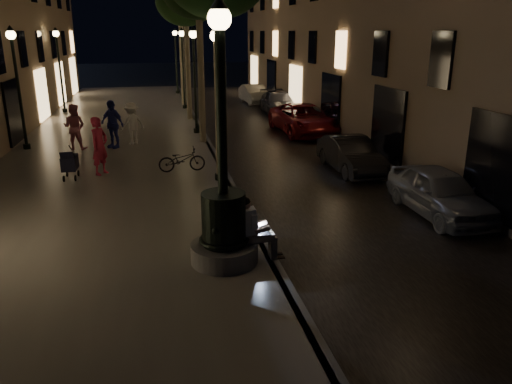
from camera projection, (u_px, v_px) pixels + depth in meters
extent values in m
plane|color=black|center=(205.00, 141.00, 22.79)|extent=(120.00, 120.00, 0.00)
cube|color=black|center=(269.00, 138.00, 23.37)|extent=(6.00, 45.00, 0.02)
cube|color=slate|center=(115.00, 143.00, 21.99)|extent=(8.00, 45.00, 0.20)
cube|color=#59595B|center=(205.00, 139.00, 22.76)|extent=(0.25, 45.00, 0.20)
cylinder|color=#59595B|center=(224.00, 252.00, 10.36)|extent=(1.40, 1.40, 0.40)
cylinder|color=black|center=(224.00, 219.00, 10.13)|extent=(0.90, 0.90, 1.10)
torus|color=black|center=(224.00, 239.00, 10.27)|extent=(1.04, 1.04, 0.10)
torus|color=black|center=(223.00, 200.00, 10.01)|extent=(0.89, 0.89, 0.09)
cylinder|color=black|center=(221.00, 113.00, 9.47)|extent=(0.20, 0.20, 3.20)
sphere|color=#FFD88C|center=(219.00, 19.00, 8.95)|extent=(0.44, 0.44, 0.44)
cone|color=black|center=(219.00, 2.00, 8.86)|extent=(0.36, 0.36, 0.25)
cube|color=tan|center=(250.00, 237.00, 10.38)|extent=(0.38, 0.25, 0.19)
cube|color=white|center=(247.00, 222.00, 10.26)|extent=(0.47, 0.27, 0.59)
sphere|color=tan|center=(246.00, 204.00, 10.13)|extent=(0.22, 0.22, 0.22)
sphere|color=black|center=(245.00, 202.00, 10.12)|extent=(0.22, 0.22, 0.22)
cube|color=tan|center=(263.00, 238.00, 10.34)|extent=(0.48, 0.14, 0.15)
cube|color=tan|center=(261.00, 235.00, 10.52)|extent=(0.48, 0.14, 0.15)
cube|color=tan|center=(274.00, 248.00, 10.46)|extent=(0.14, 0.13, 0.49)
cube|color=tan|center=(272.00, 245.00, 10.64)|extent=(0.14, 0.13, 0.49)
cube|color=black|center=(278.00, 258.00, 10.55)|extent=(0.27, 0.10, 0.03)
cube|color=black|center=(276.00, 254.00, 10.73)|extent=(0.27, 0.10, 0.03)
cube|color=black|center=(263.00, 233.00, 10.41)|extent=(0.25, 0.34, 0.02)
cube|color=black|center=(255.00, 228.00, 10.34)|extent=(0.09, 0.34, 0.22)
cube|color=#B2CAFF|center=(256.00, 228.00, 10.34)|extent=(0.07, 0.31, 0.19)
cylinder|color=#6B604C|center=(219.00, 102.00, 15.39)|extent=(0.28, 0.28, 5.00)
cylinder|color=#6B604C|center=(201.00, 82.00, 20.98)|extent=(0.28, 0.28, 5.10)
cylinder|color=#6B604C|center=(188.00, 73.00, 26.58)|extent=(0.28, 0.28, 4.90)
ellipsoid|color=black|center=(185.00, 2.00, 25.48)|extent=(3.00, 3.00, 2.40)
cylinder|color=#6B604C|center=(182.00, 63.00, 32.14)|extent=(0.28, 0.28, 5.20)
ellipsoid|color=black|center=(180.00, 2.00, 31.00)|extent=(3.00, 3.00, 2.40)
cylinder|color=black|center=(219.00, 177.00, 16.12)|extent=(0.28, 0.28, 0.20)
cylinder|color=black|center=(218.00, 112.00, 15.47)|extent=(0.12, 0.12, 4.40)
sphere|color=#FFD88C|center=(216.00, 36.00, 14.78)|extent=(0.36, 0.36, 0.36)
cone|color=black|center=(216.00, 27.00, 14.70)|extent=(0.30, 0.30, 0.22)
cylinder|color=black|center=(197.00, 131.00, 23.57)|extent=(0.28, 0.28, 0.20)
cylinder|color=black|center=(195.00, 85.00, 22.93)|extent=(0.12, 0.12, 4.40)
sphere|color=#FFD88C|center=(193.00, 34.00, 22.23)|extent=(0.36, 0.36, 0.36)
cone|color=black|center=(193.00, 28.00, 22.16)|extent=(0.30, 0.30, 0.22)
cylinder|color=black|center=(185.00, 107.00, 31.03)|extent=(0.28, 0.28, 0.20)
cylinder|color=black|center=(183.00, 72.00, 30.38)|extent=(0.12, 0.12, 4.40)
sphere|color=#FFD88C|center=(182.00, 33.00, 29.69)|extent=(0.36, 0.36, 0.36)
cone|color=black|center=(181.00, 29.00, 29.61)|extent=(0.30, 0.30, 0.22)
cylinder|color=black|center=(178.00, 92.00, 38.48)|extent=(0.28, 0.28, 0.20)
cylinder|color=black|center=(176.00, 64.00, 37.83)|extent=(0.12, 0.12, 4.40)
sphere|color=#FFD88C|center=(175.00, 33.00, 37.14)|extent=(0.36, 0.36, 0.36)
cone|color=black|center=(175.00, 29.00, 37.06)|extent=(0.30, 0.30, 0.22)
cylinder|color=black|center=(27.00, 146.00, 20.34)|extent=(0.28, 0.28, 0.20)
cylinder|color=black|center=(19.00, 94.00, 19.69)|extent=(0.12, 0.12, 4.40)
sphere|color=#FFD88C|center=(11.00, 35.00, 19.00)|extent=(0.36, 0.36, 0.36)
cone|color=black|center=(10.00, 28.00, 18.92)|extent=(0.30, 0.30, 0.22)
cylinder|color=black|center=(65.00, 110.00, 29.66)|extent=(0.28, 0.28, 0.20)
cylinder|color=black|center=(61.00, 74.00, 29.01)|extent=(0.12, 0.12, 4.40)
sphere|color=#FFD88C|center=(56.00, 34.00, 28.32)|extent=(0.36, 0.36, 0.36)
cone|color=black|center=(55.00, 29.00, 28.24)|extent=(0.30, 0.30, 0.22)
cube|color=black|center=(70.00, 163.00, 16.07)|extent=(0.47, 0.76, 0.45)
cube|color=black|center=(67.00, 156.00, 15.65)|extent=(0.40, 0.18, 0.29)
cylinder|color=black|center=(64.00, 179.00, 15.90)|extent=(0.05, 0.20, 0.20)
cylinder|color=black|center=(75.00, 178.00, 15.96)|extent=(0.05, 0.20, 0.20)
cylinder|color=black|center=(67.00, 174.00, 16.45)|extent=(0.05, 0.20, 0.20)
cylinder|color=black|center=(78.00, 173.00, 16.51)|extent=(0.05, 0.20, 0.20)
cylinder|color=black|center=(70.00, 148.00, 16.32)|extent=(0.04, 0.44, 0.27)
imported|color=#93979A|center=(440.00, 192.00, 13.44)|extent=(1.54, 3.80, 1.29)
imported|color=black|center=(351.00, 155.00, 17.64)|extent=(1.35, 3.76, 1.23)
imported|color=maroon|center=(304.00, 119.00, 24.19)|extent=(2.58, 5.20, 1.42)
imported|color=#343338|center=(278.00, 103.00, 30.14)|extent=(2.03, 4.55, 1.30)
imported|color=#A3A39E|center=(254.00, 94.00, 34.37)|extent=(1.58, 3.96, 1.28)
imported|color=#D12947|center=(100.00, 146.00, 16.49)|extent=(0.78, 0.84, 1.93)
imported|color=#D26F82|center=(74.00, 127.00, 20.03)|extent=(1.05, 0.91, 1.83)
imported|color=white|center=(132.00, 123.00, 21.01)|extent=(1.31, 1.15, 1.75)
imported|color=navy|center=(112.00, 124.00, 20.29)|extent=(1.18, 1.10, 1.95)
imported|color=black|center=(182.00, 160.00, 16.97)|extent=(1.60, 0.61, 0.83)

